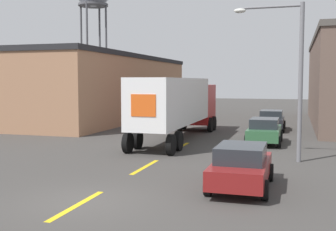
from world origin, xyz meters
TOP-DOWN VIEW (x-y plane):
  - ground_plane at (0.00, 0.00)m, footprint 160.00×160.00m
  - road_centerline at (0.00, 5.45)m, footprint 0.20×14.90m
  - warehouse_left at (-13.40, 26.28)m, footprint 12.03×26.23m
  - semi_truck at (-0.91, 14.26)m, footprint 2.60×13.22m
  - parked_car_right_far at (4.40, 21.10)m, footprint 2.00×4.26m
  - parked_car_right_near at (4.40, 3.05)m, footprint 2.00×4.26m
  - parked_car_right_mid at (4.40, 13.89)m, footprint 2.00×4.26m
  - street_lamp at (5.88, 8.61)m, footprint 3.14×0.32m

SIDE VIEW (x-z plane):
  - ground_plane at x=0.00m, z-range 0.00..0.00m
  - road_centerline at x=0.00m, z-range 0.00..0.01m
  - parked_car_right_far at x=4.40m, z-range 0.03..1.54m
  - parked_car_right_near at x=4.40m, z-range 0.03..1.54m
  - parked_car_right_mid at x=4.40m, z-range 0.03..1.54m
  - semi_truck at x=-0.91m, z-range 0.40..4.26m
  - warehouse_left at x=-13.40m, z-range 0.00..6.15m
  - street_lamp at x=5.88m, z-range 0.69..7.86m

